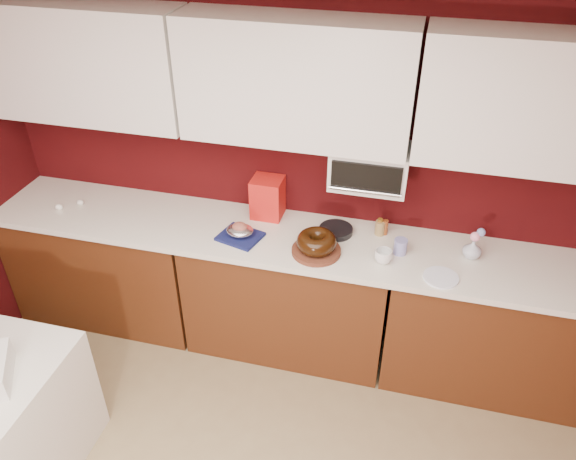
% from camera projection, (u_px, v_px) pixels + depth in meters
% --- Properties ---
extents(ceiling, '(4.00, 4.50, 0.02)m').
position_uv_depth(ceiling, '(39.00, 112.00, 1.07)').
color(ceiling, white).
rests_on(ceiling, wall_back).
extents(wall_back, '(4.00, 0.02, 2.50)m').
position_uv_depth(wall_back, '(301.00, 165.00, 3.58)').
color(wall_back, '#3B0809').
rests_on(wall_back, floor).
extents(base_cabinet_left, '(1.31, 0.58, 0.86)m').
position_uv_depth(base_cabinet_left, '(111.00, 264.00, 4.06)').
color(base_cabinet_left, '#502610').
rests_on(base_cabinet_left, floor).
extents(base_cabinet_center, '(1.31, 0.58, 0.86)m').
position_uv_depth(base_cabinet_center, '(289.00, 294.00, 3.79)').
color(base_cabinet_center, '#502610').
rests_on(base_cabinet_center, floor).
extents(base_cabinet_right, '(1.31, 0.58, 0.86)m').
position_uv_depth(base_cabinet_right, '(494.00, 328.00, 3.52)').
color(base_cabinet_right, '#502610').
rests_on(base_cabinet_right, floor).
extents(countertop, '(4.00, 0.62, 0.04)m').
position_uv_depth(countertop, '(289.00, 239.00, 3.54)').
color(countertop, white).
rests_on(countertop, base_cabinet_center).
extents(upper_cabinet_left, '(1.31, 0.33, 0.70)m').
position_uv_depth(upper_cabinet_left, '(81.00, 63.00, 3.38)').
color(upper_cabinet_left, white).
rests_on(upper_cabinet_left, wall_back).
extents(upper_cabinet_center, '(1.31, 0.33, 0.70)m').
position_uv_depth(upper_cabinet_center, '(295.00, 82.00, 3.11)').
color(upper_cabinet_center, white).
rests_on(upper_cabinet_center, wall_back).
extents(upper_cabinet_right, '(1.31, 0.33, 0.70)m').
position_uv_depth(upper_cabinet_right, '(551.00, 104.00, 2.84)').
color(upper_cabinet_right, white).
rests_on(upper_cabinet_right, wall_back).
extents(toaster_oven, '(0.45, 0.30, 0.25)m').
position_uv_depth(toaster_oven, '(370.00, 166.00, 3.30)').
color(toaster_oven, white).
rests_on(toaster_oven, upper_cabinet_center).
extents(toaster_oven_door, '(0.40, 0.02, 0.18)m').
position_uv_depth(toaster_oven_door, '(366.00, 179.00, 3.17)').
color(toaster_oven_door, black).
rests_on(toaster_oven_door, toaster_oven).
extents(toaster_oven_handle, '(0.42, 0.02, 0.02)m').
position_uv_depth(toaster_oven_handle, '(365.00, 191.00, 3.20)').
color(toaster_oven_handle, silver).
rests_on(toaster_oven_handle, toaster_oven).
extents(cake_base, '(0.38, 0.38, 0.03)m').
position_uv_depth(cake_base, '(316.00, 251.00, 3.38)').
color(cake_base, '#5E2D1C').
rests_on(cake_base, countertop).
extents(bundt_cake, '(0.31, 0.31, 0.10)m').
position_uv_depth(bundt_cake, '(317.00, 242.00, 3.34)').
color(bundt_cake, black).
rests_on(bundt_cake, cake_base).
extents(navy_towel, '(0.30, 0.27, 0.02)m').
position_uv_depth(navy_towel, '(240.00, 236.00, 3.51)').
color(navy_towel, '#151B4F').
rests_on(navy_towel, countertop).
extents(foil_ham_nest, '(0.17, 0.15, 0.06)m').
position_uv_depth(foil_ham_nest, '(240.00, 230.00, 3.49)').
color(foil_ham_nest, silver).
rests_on(foil_ham_nest, navy_towel).
extents(roasted_ham, '(0.12, 0.11, 0.06)m').
position_uv_depth(roasted_ham, '(240.00, 227.00, 3.47)').
color(roasted_ham, '#9E5748').
rests_on(roasted_ham, foil_ham_nest).
extents(pandoro_box, '(0.20, 0.18, 0.27)m').
position_uv_depth(pandoro_box, '(268.00, 197.00, 3.66)').
color(pandoro_box, '#B80C20').
rests_on(pandoro_box, countertop).
extents(dark_pan, '(0.24, 0.24, 0.04)m').
position_uv_depth(dark_pan, '(336.00, 230.00, 3.55)').
color(dark_pan, black).
rests_on(dark_pan, countertop).
extents(coffee_mug, '(0.12, 0.12, 0.10)m').
position_uv_depth(coffee_mug, '(383.00, 255.00, 3.28)').
color(coffee_mug, white).
rests_on(coffee_mug, countertop).
extents(blue_jar, '(0.09, 0.09, 0.10)m').
position_uv_depth(blue_jar, '(400.00, 246.00, 3.36)').
color(blue_jar, '#1B1E97').
rests_on(blue_jar, countertop).
extents(flower_vase, '(0.10, 0.10, 0.13)m').
position_uv_depth(flower_vase, '(473.00, 248.00, 3.31)').
color(flower_vase, silver).
rests_on(flower_vase, countertop).
extents(flower_pink, '(0.06, 0.06, 0.06)m').
position_uv_depth(flower_pink, '(475.00, 237.00, 3.27)').
color(flower_pink, pink).
rests_on(flower_pink, flower_vase).
extents(flower_blue, '(0.05, 0.05, 0.05)m').
position_uv_depth(flower_blue, '(481.00, 232.00, 3.27)').
color(flower_blue, '#7E90CA').
rests_on(flower_blue, flower_vase).
extents(china_plate, '(0.22, 0.22, 0.01)m').
position_uv_depth(china_plate, '(441.00, 277.00, 3.18)').
color(china_plate, white).
rests_on(china_plate, countertop).
extents(amber_bottle, '(0.04, 0.04, 0.10)m').
position_uv_depth(amber_bottle, '(385.00, 227.00, 3.52)').
color(amber_bottle, brown).
rests_on(amber_bottle, countertop).
extents(paper_cup, '(0.06, 0.06, 0.09)m').
position_uv_depth(paper_cup, '(380.00, 228.00, 3.52)').
color(paper_cup, olive).
rests_on(paper_cup, countertop).
extents(egg_left, '(0.06, 0.05, 0.04)m').
position_uv_depth(egg_left, '(59.00, 207.00, 3.78)').
color(egg_left, white).
rests_on(egg_left, countertop).
extents(egg_right, '(0.06, 0.05, 0.04)m').
position_uv_depth(egg_right, '(80.00, 202.00, 3.83)').
color(egg_right, silver).
rests_on(egg_right, countertop).
extents(amber_bottle_tall, '(0.04, 0.04, 0.11)m').
position_uv_depth(amber_bottle_tall, '(380.00, 226.00, 3.52)').
color(amber_bottle_tall, brown).
rests_on(amber_bottle_tall, countertop).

